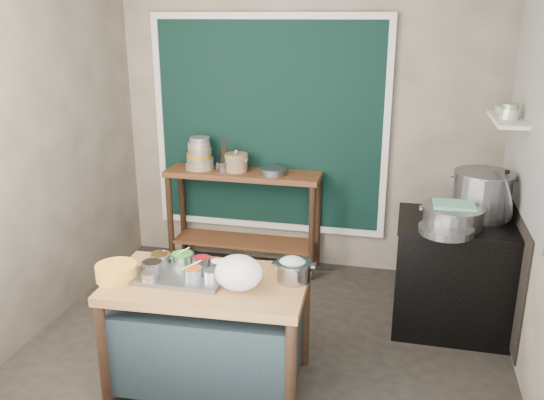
% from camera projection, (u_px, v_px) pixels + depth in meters
% --- Properties ---
extents(floor, '(3.50, 3.00, 0.02)m').
position_uv_depth(floor, '(268.00, 342.00, 4.34)').
color(floor, '#2E2923').
rests_on(floor, ground).
extents(back_wall, '(3.50, 0.02, 2.80)m').
position_uv_depth(back_wall, '(307.00, 121.00, 5.30)').
color(back_wall, gray).
rests_on(back_wall, floor).
extents(left_wall, '(0.02, 3.00, 2.80)m').
position_uv_depth(left_wall, '(39.00, 147.00, 4.28)').
color(left_wall, gray).
rests_on(left_wall, floor).
extents(curtain_panel, '(2.10, 0.02, 1.90)m').
position_uv_depth(curtain_panel, '(269.00, 126.00, 5.35)').
color(curtain_panel, black).
rests_on(curtain_panel, back_wall).
extents(curtain_frame, '(2.22, 0.03, 2.02)m').
position_uv_depth(curtain_frame, '(268.00, 126.00, 5.34)').
color(curtain_frame, beige).
rests_on(curtain_frame, back_wall).
extents(tile_panel, '(0.02, 1.70, 1.70)m').
position_uv_depth(tile_panel, '(536.00, 91.00, 3.89)').
color(tile_panel, '#B2B2AA').
rests_on(tile_panel, right_wall).
extents(soot_patch, '(0.01, 1.30, 1.30)m').
position_uv_depth(soot_patch, '(512.00, 243.00, 4.34)').
color(soot_patch, black).
rests_on(soot_patch, right_wall).
extents(wall_shelf, '(0.22, 0.70, 0.03)m').
position_uv_depth(wall_shelf, '(508.00, 119.00, 4.27)').
color(wall_shelf, beige).
rests_on(wall_shelf, right_wall).
extents(prep_table, '(1.29, 0.79, 0.75)m').
position_uv_depth(prep_table, '(209.00, 332.00, 3.74)').
color(prep_table, brown).
rests_on(prep_table, floor).
extents(back_counter, '(1.45, 0.40, 0.95)m').
position_uv_depth(back_counter, '(244.00, 219.00, 5.49)').
color(back_counter, brown).
rests_on(back_counter, floor).
extents(stove_block, '(0.90, 0.68, 0.85)m').
position_uv_depth(stove_block, '(456.00, 277.00, 4.41)').
color(stove_block, black).
rests_on(stove_block, floor).
extents(stove_top, '(0.92, 0.69, 0.03)m').
position_uv_depth(stove_top, '(461.00, 223.00, 4.28)').
color(stove_top, black).
rests_on(stove_top, stove_block).
extents(condiment_tray, '(0.60, 0.43, 0.03)m').
position_uv_depth(condiment_tray, '(181.00, 273.00, 3.69)').
color(condiment_tray, gray).
rests_on(condiment_tray, prep_table).
extents(condiment_bowls, '(0.53, 0.42, 0.06)m').
position_uv_depth(condiment_bowls, '(180.00, 264.00, 3.72)').
color(condiment_bowls, gray).
rests_on(condiment_bowls, condiment_tray).
extents(yellow_basin, '(0.32, 0.32, 0.10)m').
position_uv_depth(yellow_basin, '(117.00, 272.00, 3.62)').
color(yellow_basin, gold).
rests_on(yellow_basin, prep_table).
extents(saucepan, '(0.26, 0.26, 0.13)m').
position_uv_depth(saucepan, '(294.00, 271.00, 3.60)').
color(saucepan, gray).
rests_on(saucepan, prep_table).
extents(plastic_bag_a, '(0.32, 0.28, 0.22)m').
position_uv_depth(plastic_bag_a, '(238.00, 273.00, 3.47)').
color(plastic_bag_a, white).
rests_on(plastic_bag_a, prep_table).
extents(plastic_bag_b, '(0.24, 0.21, 0.16)m').
position_uv_depth(plastic_bag_b, '(292.00, 268.00, 3.60)').
color(plastic_bag_b, white).
rests_on(plastic_bag_b, prep_table).
extents(bowl_stack, '(0.27, 0.27, 0.30)m').
position_uv_depth(bowl_stack, '(200.00, 155.00, 5.40)').
color(bowl_stack, tan).
rests_on(bowl_stack, back_counter).
extents(utensil_cup, '(0.16, 0.16, 0.09)m').
position_uv_depth(utensil_cup, '(224.00, 166.00, 5.35)').
color(utensil_cup, gray).
rests_on(utensil_cup, back_counter).
extents(ceramic_crock, '(0.29, 0.29, 0.15)m').
position_uv_depth(ceramic_crock, '(236.00, 164.00, 5.32)').
color(ceramic_crock, '#876949').
rests_on(ceramic_crock, back_counter).
extents(wide_bowl, '(0.29, 0.29, 0.06)m').
position_uv_depth(wide_bowl, '(273.00, 171.00, 5.23)').
color(wide_bowl, gray).
rests_on(wide_bowl, back_counter).
extents(stock_pot, '(0.52, 0.52, 0.35)m').
position_uv_depth(stock_pot, '(482.00, 195.00, 4.30)').
color(stock_pot, gray).
rests_on(stock_pot, stove_top).
extents(pot_lid, '(0.18, 0.41, 0.39)m').
position_uv_depth(pot_lid, '(501.00, 196.00, 4.21)').
color(pot_lid, gray).
rests_on(pot_lid, stove_top).
extents(steamer, '(0.50, 0.50, 0.15)m').
position_uv_depth(steamer, '(453.00, 216.00, 4.16)').
color(steamer, gray).
rests_on(steamer, stove_top).
extents(green_cloth, '(0.30, 0.23, 0.02)m').
position_uv_depth(green_cloth, '(454.00, 205.00, 4.13)').
color(green_cloth, '#60AB80').
rests_on(green_cloth, steamer).
extents(shallow_pan, '(0.49, 0.49, 0.05)m').
position_uv_depth(shallow_pan, '(446.00, 230.00, 4.03)').
color(shallow_pan, gray).
rests_on(shallow_pan, stove_top).
extents(shelf_bowl_stack, '(0.14, 0.14, 0.11)m').
position_uv_depth(shelf_bowl_stack, '(510.00, 112.00, 4.19)').
color(shelf_bowl_stack, silver).
rests_on(shelf_bowl_stack, wall_shelf).
extents(shelf_bowl_green, '(0.15, 0.15, 0.05)m').
position_uv_depth(shelf_bowl_green, '(504.00, 109.00, 4.46)').
color(shelf_bowl_green, gray).
rests_on(shelf_bowl_green, wall_shelf).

